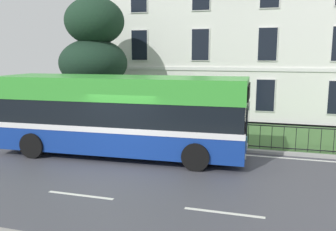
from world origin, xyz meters
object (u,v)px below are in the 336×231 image
(evergreen_tree, at_px, (94,72))
(litter_bin, at_px, (211,130))
(single_decker_bus, at_px, (121,114))
(georgian_townhouse, at_px, (242,23))

(evergreen_tree, bearing_deg, litter_bin, -19.59)
(single_decker_bus, bearing_deg, evergreen_tree, 124.81)
(evergreen_tree, xyz_separation_m, single_decker_bus, (3.76, -4.99, -1.32))
(georgian_townhouse, distance_m, litter_bin, 11.79)
(georgian_townhouse, bearing_deg, evergreen_tree, -131.15)
(georgian_townhouse, bearing_deg, single_decker_bus, -104.19)
(evergreen_tree, bearing_deg, single_decker_bus, -53.04)
(evergreen_tree, relative_size, single_decker_bus, 0.70)
(georgian_townhouse, relative_size, litter_bin, 14.32)
(evergreen_tree, height_order, litter_bin, evergreen_tree)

